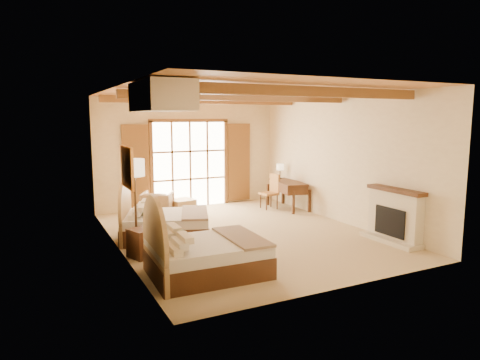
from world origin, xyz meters
TOP-DOWN VIEW (x-y plane):
  - floor at (0.00, 0.00)m, footprint 7.00×7.00m
  - wall_back at (0.00, 3.50)m, footprint 5.50×0.00m
  - wall_left at (-2.75, 0.00)m, footprint 0.00×7.00m
  - wall_right at (2.75, 0.00)m, footprint 0.00×7.00m
  - ceiling at (0.00, 0.00)m, footprint 7.00×7.00m
  - ceiling_beams at (0.00, 0.00)m, footprint 5.39×4.60m
  - french_doors at (0.00, 3.44)m, footprint 3.95×0.08m
  - fireplace at (2.60, -2.00)m, footprint 0.46×1.40m
  - painting at (-2.70, -0.75)m, footprint 0.06×0.95m
  - canopy_valance at (-2.40, -2.00)m, footprint 0.70×1.40m
  - bed_near at (-1.82, -2.02)m, footprint 1.93×1.48m
  - bed_far at (-1.80, 0.41)m, footprint 2.29×1.93m
  - nightstand at (-2.43, -0.62)m, footprint 0.59×0.59m
  - floor_lamp at (-2.50, -0.39)m, footprint 0.39×0.39m
  - armchair at (-1.31, 2.36)m, footprint 1.05×1.05m
  - ottoman at (-0.59, 2.49)m, footprint 0.68×0.68m
  - desk at (2.43, 1.88)m, footprint 0.91×1.59m
  - desk_chair at (1.95, 2.10)m, footprint 0.47×0.47m
  - desk_lamp at (2.51, 2.46)m, footprint 0.22×0.22m

SIDE VIEW (x-z plane):
  - floor at x=0.00m, z-range 0.00..0.00m
  - ottoman at x=-0.59m, z-range 0.00..0.43m
  - nightstand at x=-2.43m, z-range 0.00..0.55m
  - desk_chair at x=1.95m, z-range -0.19..0.82m
  - armchair at x=-1.31m, z-range 0.00..0.72m
  - bed_far at x=-1.80m, z-range -0.24..0.97m
  - bed_near at x=-1.82m, z-range -0.25..1.00m
  - desk at x=2.43m, z-range 0.03..0.83m
  - fireplace at x=2.60m, z-range -0.07..1.09m
  - desk_lamp at x=2.51m, z-range 0.92..1.36m
  - french_doors at x=0.00m, z-range -0.05..2.55m
  - floor_lamp at x=-2.50m, z-range 0.65..2.51m
  - wall_back at x=0.00m, z-range -1.15..4.35m
  - wall_left at x=-2.75m, z-range -1.90..5.10m
  - wall_right at x=2.75m, z-range -1.90..5.10m
  - painting at x=-2.70m, z-range 1.38..2.12m
  - canopy_valance at x=-2.40m, z-range 2.73..3.18m
  - ceiling_beams at x=0.00m, z-range 2.99..3.17m
  - ceiling at x=0.00m, z-range 3.20..3.20m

